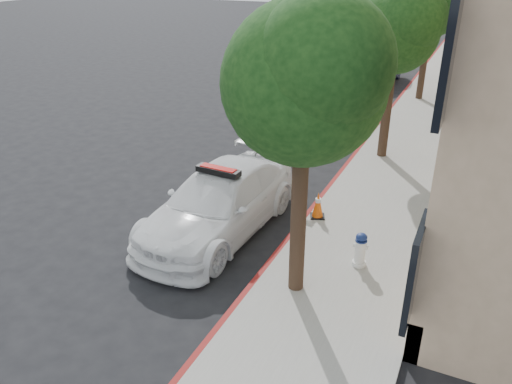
{
  "coord_description": "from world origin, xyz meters",
  "views": [
    {
      "loc": [
        5.64,
        -9.78,
        6.18
      ],
      "look_at": [
        1.07,
        0.04,
        1.0
      ],
      "focal_mm": 35.0,
      "sensor_mm": 36.0,
      "label": 1
    }
  ],
  "objects": [
    {
      "name": "tree_near",
      "position": [
        2.93,
        -2.01,
        4.27
      ],
      "size": [
        2.92,
        2.82,
        5.62
      ],
      "color": "black",
      "rests_on": "sidewalk"
    },
    {
      "name": "fire_hydrant",
      "position": [
        3.85,
        -0.7,
        0.53
      ],
      "size": [
        0.32,
        0.3,
        0.77
      ],
      "rotation": [
        0.0,
        0.0,
        0.01
      ],
      "color": "white",
      "rests_on": "sidewalk"
    },
    {
      "name": "ground",
      "position": [
        0.0,
        0.0,
        0.0
      ],
      "size": [
        120.0,
        120.0,
        0.0
      ],
      "primitive_type": "plane",
      "color": "black",
      "rests_on": "ground"
    },
    {
      "name": "tree_mid",
      "position": [
        2.93,
        5.99,
        4.16
      ],
      "size": [
        2.77,
        2.64,
        5.43
      ],
      "color": "black",
      "rests_on": "sidewalk"
    },
    {
      "name": "sidewalk",
      "position": [
        3.6,
        10.0,
        0.07
      ],
      "size": [
        3.2,
        50.0,
        0.15
      ],
      "primitive_type": "cube",
      "color": "gray",
      "rests_on": "ground"
    },
    {
      "name": "police_car",
      "position": [
        0.31,
        -0.42,
        0.77
      ],
      "size": [
        2.44,
        5.4,
        1.69
      ],
      "rotation": [
        0.0,
        0.0,
        -0.05
      ],
      "color": "white",
      "rests_on": "ground"
    },
    {
      "name": "curb_strip",
      "position": [
        2.06,
        10.0,
        0.07
      ],
      "size": [
        0.12,
        50.0,
        0.15
      ],
      "primitive_type": "cube",
      "color": "maroon",
      "rests_on": "ground"
    },
    {
      "name": "tree_far",
      "position": [
        2.93,
        13.99,
        4.39
      ],
      "size": [
        3.1,
        3.0,
        5.81
      ],
      "color": "black",
      "rests_on": "sidewalk"
    },
    {
      "name": "parked_car_mid",
      "position": [
        0.42,
        8.63,
        0.75
      ],
      "size": [
        2.22,
        4.56,
        1.5
      ],
      "primitive_type": "imported",
      "rotation": [
        0.0,
        0.0,
        -0.11
      ],
      "color": "black",
      "rests_on": "ground"
    },
    {
      "name": "traffic_cone",
      "position": [
        2.35,
        0.99,
        0.49
      ],
      "size": [
        0.46,
        0.46,
        0.69
      ],
      "rotation": [
        0.0,
        0.0,
        0.37
      ],
      "color": "black",
      "rests_on": "sidewalk"
    },
    {
      "name": "parked_car_far",
      "position": [
        0.45,
        16.9,
        0.71
      ],
      "size": [
        1.67,
        4.36,
        1.42
      ],
      "primitive_type": "imported",
      "rotation": [
        0.0,
        0.0,
        -0.04
      ],
      "color": "#151835",
      "rests_on": "ground"
    }
  ]
}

